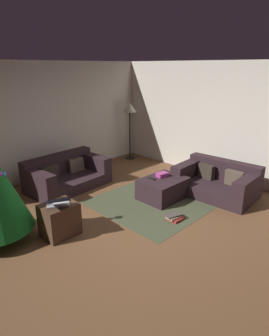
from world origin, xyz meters
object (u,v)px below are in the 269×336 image
Objects in this scene: couch_left at (66,175)px; side_table at (59,219)px; couch_right at (217,182)px; tv_remote at (152,179)px; laptop at (58,203)px; corner_lamp at (130,112)px; gift_box at (162,175)px; book_stack at (174,217)px; ottoman at (163,188)px.

side_table is (-1.13, -1.59, -0.01)m from couch_left.
couch_right reaches higher than tv_remote.
laptop is 0.31× the size of corner_lamp.
gift_box reaches higher than book_stack.
laptop is at bearing 176.79° from gift_box.
couch_left is at bearing 100.48° from book_stack.
corner_lamp is at bearing -172.88° from couch_left.
ottoman is 1.86× the size of laptop.
ottoman is at bearing -5.79° from laptop.
couch_left is 1.13× the size of corner_lamp.
corner_lamp reaches higher than ottoman.
laptop reaches higher than book_stack.
gift_box is (0.08, 0.09, 0.24)m from ottoman.
couch_left is 10.97× the size of tv_remote.
corner_lamp reaches higher than gift_box.
couch_right is at bearing -98.37° from corner_lamp.
ottoman is at bearing -120.44° from corner_lamp.
laptop reaches higher than ottoman.
laptop reaches higher than tv_remote.
couch_left is at bearing 34.62° from couch_right.
ottoman is at bearing -129.29° from gift_box.
tv_remote is 2.00m from side_table.
side_table is at bearing 175.77° from tv_remote.
couch_left is at bearing -168.36° from corner_lamp.
laptop is (-2.26, 0.13, 0.12)m from gift_box.
laptop is 4.23m from corner_lamp.
book_stack is at bearing -114.70° from tv_remote.
ottoman is 1.72× the size of side_table.
couch_right is 1.38m from tv_remote.
laptop is at bearing 150.19° from book_stack.
gift_box is 2.76m from corner_lamp.
book_stack is at bearing -127.84° from gift_box.
laptop is 1.52× the size of book_stack.
couch_right is 5.02× the size of book_stack.
book_stack is (-0.63, -0.81, -0.39)m from gift_box.
gift_box is at bearing -4.49° from side_table.
side_table is (-2.16, 0.27, 0.06)m from ottoman.
couch_left is 7.81× the size of gift_box.
corner_lamp is (3.54, 2.09, 1.06)m from side_table.
tv_remote is 0.10× the size of corner_lamp.
side_table is at bearing 70.01° from couch_right.
tv_remote is at bearing 166.61° from gift_box.
book_stack is at bearing 89.02° from couch_right.
gift_box is 0.25m from tv_remote.
corner_lamp is (3.57, 2.14, 0.75)m from laptop.
laptop is at bearing 70.96° from couch_right.
couch_right is 1.51m from book_stack.
couch_right reaches higher than book_stack.
gift_box is 0.71× the size of book_stack.
side_table is at bearing 63.78° from laptop.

